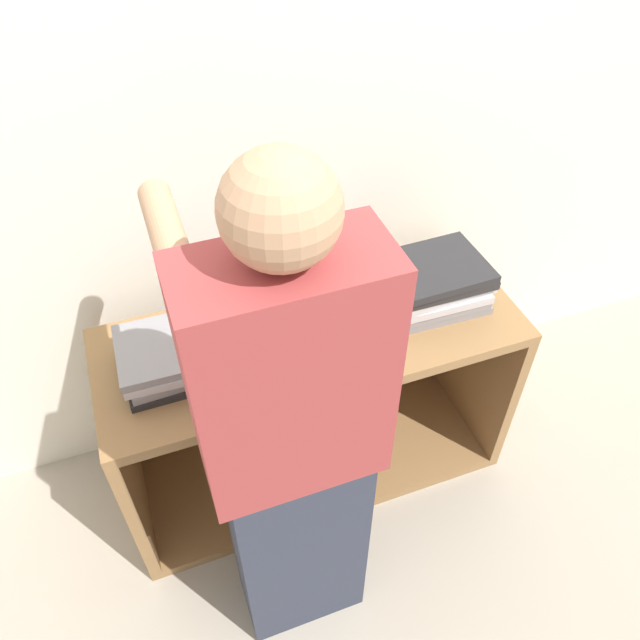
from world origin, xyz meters
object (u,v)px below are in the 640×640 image
at_px(laptop_open, 306,310).
at_px(laptop_stack_left, 184,353).
at_px(laptop_stack_right, 427,284).
at_px(person, 292,451).

relative_size(laptop_open, laptop_stack_left, 0.95).
height_order(laptop_stack_right, person, person).
xyz_separation_m(laptop_stack_left, person, (0.17, -0.43, 0.04)).
relative_size(laptop_stack_left, person, 0.23).
xyz_separation_m(laptop_open, laptop_stack_left, (-0.37, -0.04, -0.00)).
distance_m(laptop_open, person, 0.51).
bearing_deg(person, laptop_stack_left, 111.85).
distance_m(laptop_stack_left, laptop_stack_right, 0.74).
distance_m(laptop_stack_right, person, 0.71).
bearing_deg(laptop_stack_left, laptop_open, 6.82).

